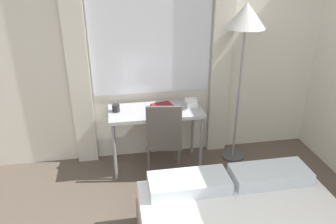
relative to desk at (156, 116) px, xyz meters
The scene contains 7 objects.
wall_back_with_window 0.75m from the desk, 81.31° to the left, with size 5.07×0.13×2.70m.
desk is the anchor object (origin of this frame).
desk_chair 0.28m from the desk, 76.30° to the right, with size 0.45×0.45×0.94m.
standing_lamp 1.42m from the desk, ahead, with size 0.44×0.44×1.92m.
telephone 0.45m from the desk, ahead, with size 0.14×0.18×0.09m.
book 0.14m from the desk, 36.14° to the left, with size 0.28×0.25×0.02m.
mug 0.47m from the desk, behind, with size 0.09×0.09×0.08m.
Camera 1 is at (-0.50, -0.48, 2.32)m, focal length 35.00 mm.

